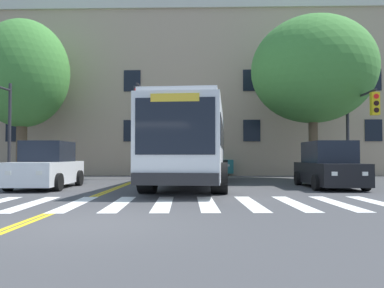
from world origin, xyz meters
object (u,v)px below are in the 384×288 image
Objects in this scene: car_teal_behind_bus at (216,163)px; traffic_light_overhead at (144,115)px; street_tree_curbside_large at (313,70)px; car_white_near_lane at (47,167)px; city_bus at (193,143)px; traffic_light_near_corner at (359,119)px; car_black_far_lane at (329,167)px; street_tree_curbside_small at (23,74)px.

traffic_light_overhead is (-4.02, -6.25, 2.63)m from car_teal_behind_bus.
car_teal_behind_bus is at bearing 130.70° from street_tree_curbside_large.
street_tree_curbside_large is at bearing 3.03° from traffic_light_overhead.
city_bus is at bearing 12.91° from car_white_near_lane.
city_bus is at bearing -98.12° from car_teal_behind_bus.
car_white_near_lane is 13.06m from car_teal_behind_bus.
street_tree_curbside_large is (4.96, -5.77, 5.03)m from car_teal_behind_bus.
street_tree_curbside_large is (-1.70, 1.75, 2.77)m from traffic_light_near_corner.
car_black_far_lane reaches higher than car_teal_behind_bus.
traffic_light_near_corner reaches higher than car_white_near_lane.
street_tree_curbside_small is at bearing 158.50° from car_black_far_lane.
city_bus is at bearing -27.70° from street_tree_curbside_small.
street_tree_curbside_small reaches higher than traffic_light_overhead.
traffic_light_overhead reaches higher than car_black_far_lane.
city_bus is 5.70m from car_black_far_lane.
car_teal_behind_bus is at bearing 81.88° from city_bus.
car_black_far_lane is at bearing -130.27° from traffic_light_near_corner.
car_teal_behind_bus is at bearing 57.23° from traffic_light_overhead.
car_black_far_lane is 0.49× the size of street_tree_curbside_large.
car_black_far_lane is at bearing -68.21° from car_teal_behind_bus.
city_bus is at bearing -148.91° from street_tree_curbside_large.
car_white_near_lane is 1.02× the size of car_teal_behind_bus.
traffic_light_overhead is (3.14, 4.67, 2.62)m from car_white_near_lane.
car_white_near_lane is at bearing -123.27° from car_teal_behind_bus.
traffic_light_near_corner is 3.69m from street_tree_curbside_large.
city_bus is 2.64× the size of car_teal_behind_bus.
traffic_light_overhead is 9.31m from street_tree_curbside_large.
street_tree_curbside_small is at bearing 152.30° from city_bus.
street_tree_curbside_small reaches higher than street_tree_curbside_large.
traffic_light_near_corner is at bearing -6.81° from traffic_light_overhead.
street_tree_curbside_small is at bearing 122.90° from car_white_near_lane.
car_black_far_lane is 0.46× the size of street_tree_curbside_small.
car_black_far_lane is 0.92× the size of traffic_light_near_corner.
street_tree_curbside_small is at bearing 174.87° from street_tree_curbside_large.
car_black_far_lane reaches higher than car_white_near_lane.
traffic_light_overhead is at bearing 173.19° from traffic_light_near_corner.
city_bus is 2.61× the size of car_black_far_lane.
street_tree_curbside_large is (0.78, 4.68, 5.01)m from car_black_far_lane.
car_teal_behind_bus is 7.88m from traffic_light_overhead.
street_tree_curbside_small is at bearing -159.41° from car_teal_behind_bus.
street_tree_curbside_large reaches higher than city_bus.
city_bus is at bearing -51.56° from traffic_light_overhead.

